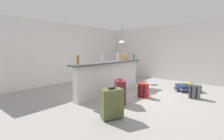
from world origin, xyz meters
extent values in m
cube|color=gray|center=(0.00, 0.00, -0.03)|extent=(13.00, 13.00, 0.05)
cube|color=silver|center=(0.00, 3.05, 1.25)|extent=(6.60, 0.10, 2.50)
cube|color=silver|center=(3.05, 0.30, 1.25)|extent=(0.10, 6.00, 2.50)
cube|color=silver|center=(-0.45, 0.45, 0.49)|extent=(2.80, 0.20, 0.99)
cube|color=#4C4C51|center=(-0.45, 0.45, 1.01)|extent=(2.96, 0.40, 0.05)
cylinder|color=#9E661E|center=(-1.65, 0.54, 1.16)|extent=(0.07, 0.07, 0.24)
cylinder|color=silver|center=(-0.89, 0.37, 1.17)|extent=(0.07, 0.07, 0.27)
cylinder|color=silver|center=(-0.05, 0.46, 1.17)|extent=(0.07, 0.07, 0.28)
cylinder|color=#2D6B38|center=(0.83, 0.38, 1.14)|extent=(0.06, 0.06, 0.20)
cube|color=tan|center=(0.39, 0.51, 1.15)|extent=(0.26, 0.18, 0.22)
cube|color=brown|center=(1.50, 1.49, 0.72)|extent=(1.10, 0.80, 0.04)
cylinder|color=brown|center=(1.01, 1.15, 0.35)|extent=(0.06, 0.06, 0.70)
cylinder|color=brown|center=(1.99, 1.15, 0.35)|extent=(0.06, 0.06, 0.70)
cylinder|color=brown|center=(1.01, 1.83, 0.35)|extent=(0.06, 0.06, 0.70)
cylinder|color=brown|center=(1.99, 1.83, 0.35)|extent=(0.06, 0.06, 0.70)
cube|color=#9E754C|center=(1.47, 0.91, 0.43)|extent=(0.46, 0.46, 0.04)
cube|color=#9E754C|center=(1.44, 1.09, 0.69)|extent=(0.40, 0.11, 0.48)
cylinder|color=#9E754C|center=(1.34, 0.73, 0.21)|extent=(0.04, 0.04, 0.41)
cylinder|color=#9E754C|center=(1.65, 0.79, 0.21)|extent=(0.04, 0.04, 0.41)
cylinder|color=#9E754C|center=(1.28, 1.04, 0.21)|extent=(0.04, 0.04, 0.41)
cylinder|color=#9E754C|center=(1.60, 1.10, 0.21)|extent=(0.04, 0.04, 0.41)
cylinder|color=black|center=(1.51, 1.46, 2.16)|extent=(0.01, 0.01, 0.67)
cone|color=white|center=(1.51, 1.46, 1.78)|extent=(0.34, 0.34, 0.14)
sphere|color=white|center=(1.51, 1.46, 1.70)|extent=(0.07, 0.07, 0.07)
cube|color=#1E284C|center=(1.46, -1.44, 0.11)|extent=(0.82, 0.82, 0.22)
cube|color=gray|center=(1.46, -1.44, 0.11)|extent=(0.84, 0.84, 0.02)
cube|color=#2D2D33|center=(1.17, -1.15, 0.11)|extent=(0.23, 0.23, 0.02)
cube|color=#51562D|center=(-1.89, -0.86, 0.33)|extent=(0.50, 0.41, 0.60)
cylinder|color=black|center=(-1.71, -0.95, 0.03)|extent=(0.07, 0.05, 0.06)
cylinder|color=black|center=(-2.06, -0.78, 0.03)|extent=(0.07, 0.05, 0.06)
cube|color=#232328|center=(-1.89, -0.86, 0.65)|extent=(0.14, 0.10, 0.04)
cube|color=red|center=(-0.16, -0.61, 0.21)|extent=(0.20, 0.29, 0.42)
cube|color=maroon|center=(-0.05, -0.61, 0.14)|extent=(0.07, 0.22, 0.19)
cube|color=black|center=(-0.26, -0.69, 0.19)|extent=(0.03, 0.04, 0.36)
cube|color=black|center=(-0.26, -0.55, 0.19)|extent=(0.03, 0.04, 0.36)
cube|color=slate|center=(0.71, -1.82, 0.21)|extent=(0.18, 0.28, 0.42)
cube|color=#515155|center=(0.82, -1.82, 0.14)|extent=(0.06, 0.22, 0.19)
cube|color=black|center=(0.61, -1.89, 0.19)|extent=(0.02, 0.04, 0.36)
cube|color=black|center=(0.61, -1.75, 0.19)|extent=(0.02, 0.04, 0.36)
cube|color=maroon|center=(-1.04, -0.42, 0.33)|extent=(0.47, 0.49, 0.60)
cylinder|color=black|center=(-0.91, -0.28, 0.03)|extent=(0.06, 0.06, 0.06)
cylinder|color=black|center=(-1.17, -0.56, 0.03)|extent=(0.06, 0.06, 0.06)
cube|color=#232328|center=(-1.04, -0.42, 0.65)|extent=(0.12, 0.13, 0.04)
cube|color=tan|center=(1.49, -1.49, 0.23)|extent=(0.24, 0.19, 0.03)
cube|color=gold|center=(1.49, -1.42, 0.27)|extent=(0.24, 0.19, 0.03)
camera|label=1|loc=(-4.27, -2.91, 1.45)|focal=25.38mm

